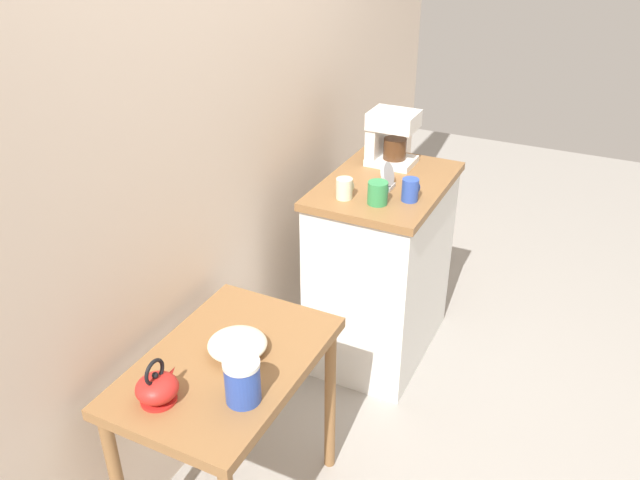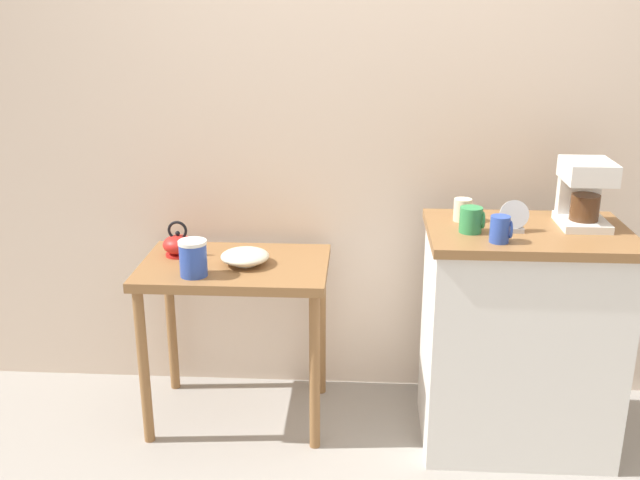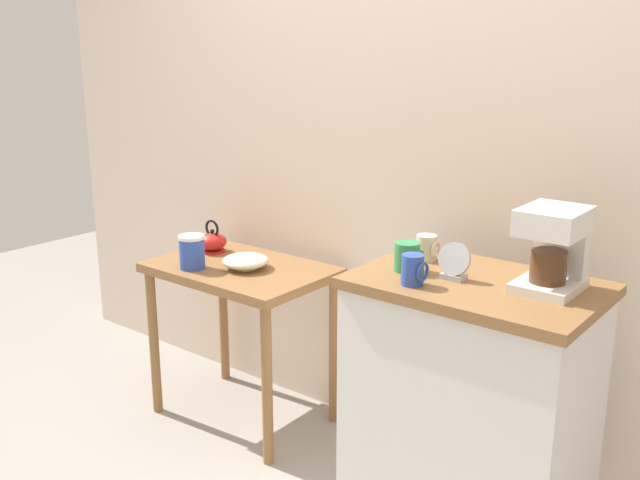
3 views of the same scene
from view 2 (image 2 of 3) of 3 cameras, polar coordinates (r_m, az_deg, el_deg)
The scene contains 12 objects.
ground_plane at distance 3.28m, azimuth 3.51°, elevation -14.43°, with size 8.00×8.00×0.00m, color gray.
back_wall at distance 3.21m, azimuth 5.85°, elevation 11.65°, with size 4.40×0.10×2.80m, color beige.
wooden_table at distance 3.09m, azimuth -6.67°, elevation -3.69°, with size 0.78×0.52×0.73m.
kitchen_counter at distance 3.08m, azimuth 15.34°, elevation -7.42°, with size 0.78×0.53×0.93m.
bowl_stoneware at distance 3.02m, azimuth -5.91°, elevation -1.30°, with size 0.20×0.20×0.06m.
teakettle at distance 3.16m, azimuth -11.03°, elevation -0.34°, with size 0.16×0.13×0.15m.
canister_enamel at distance 2.91m, azimuth -9.93°, elevation -1.41°, with size 0.11×0.11×0.15m.
coffee_maker at distance 3.00m, azimuth 20.02°, elevation 3.74°, with size 0.18×0.22×0.26m.
mug_tall_green at distance 2.81m, azimuth 11.81°, elevation 1.56°, with size 0.09×0.09×0.10m.
mug_small_cream at distance 2.95m, azimuth 11.18°, elevation 2.34°, with size 0.08×0.07×0.09m.
mug_blue at distance 2.72m, azimuth 13.99°, elevation 0.83°, with size 0.08×0.07×0.10m.
table_clock at distance 2.85m, azimuth 14.99°, elevation 1.69°, with size 0.11×0.05×0.12m.
Camera 2 is at (-0.03, -2.75, 1.79)m, focal length 40.75 mm.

